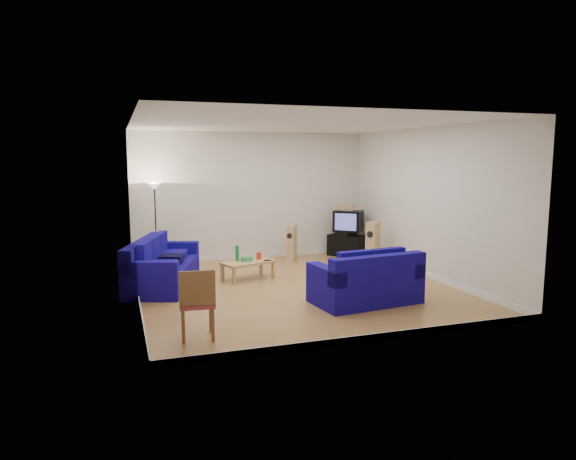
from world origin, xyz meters
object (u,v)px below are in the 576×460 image
object	(u,v)px
television	(348,221)
sofa_loveseat	(367,284)
coffee_table	(248,264)
tv_stand	(346,245)
sofa_three_seat	(160,269)

from	to	relation	value
television	sofa_loveseat	bearing A→B (deg)	-70.22
coffee_table	tv_stand	xyz separation A→B (m)	(3.11, 1.77, -0.07)
sofa_three_seat	coffee_table	size ratio (longest dim) A/B	2.15
sofa_loveseat	sofa_three_seat	bearing A→B (deg)	137.61
sofa_loveseat	television	world-z (taller)	television
sofa_three_seat	television	bearing A→B (deg)	126.73
sofa_three_seat	sofa_loveseat	distance (m)	4.15
sofa_loveseat	tv_stand	world-z (taller)	sofa_loveseat
sofa_three_seat	coffee_table	bearing A→B (deg)	106.61
television	sofa_three_seat	bearing A→B (deg)	-120.69
tv_stand	television	world-z (taller)	television
sofa_loveseat	television	distance (m)	4.43
sofa_three_seat	television	size ratio (longest dim) A/B	3.03
coffee_table	tv_stand	world-z (taller)	tv_stand
coffee_table	television	xyz separation A→B (m)	(3.12, 1.71, 0.59)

